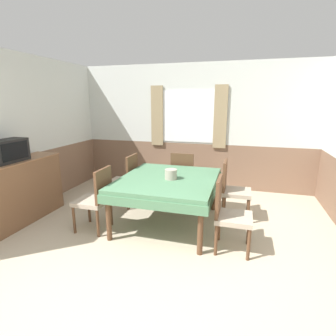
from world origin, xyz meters
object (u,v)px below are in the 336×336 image
at_px(dining_table, 168,184).
at_px(chair_left_far, 126,179).
at_px(chair_head_window, 183,175).
at_px(chair_right_far, 232,188).
at_px(chair_right_near, 228,212).
at_px(chair_left_near, 96,197).
at_px(sideboard, 17,192).
at_px(vase, 171,174).
at_px(tv, 8,151).

height_order(dining_table, chair_left_far, chair_left_far).
relative_size(chair_head_window, chair_right_far, 1.00).
height_order(chair_right_near, chair_left_near, same).
bearing_deg(sideboard, dining_table, 14.88).
xyz_separation_m(chair_head_window, chair_right_far, (0.92, -0.53, 0.00)).
bearing_deg(chair_left_far, vase, -118.78).
bearing_deg(chair_left_near, tv, 96.79).
relative_size(chair_left_far, tv, 1.71).
relative_size(dining_table, tv, 2.98).
bearing_deg(chair_left_far, dining_table, -118.08).
bearing_deg(tv, chair_head_window, 36.88).
distance_m(dining_table, tv, 2.38).
xyz_separation_m(chair_right_far, tv, (-3.16, -1.14, 0.64)).
height_order(dining_table, chair_head_window, chair_head_window).
xyz_separation_m(chair_left_far, tv, (-1.31, -1.14, 0.64)).
bearing_deg(chair_head_window, chair_left_far, -150.10).
bearing_deg(vase, chair_left_far, 151.22).
bearing_deg(chair_head_window, dining_table, -90.00).
bearing_deg(vase, chair_left_near, -155.64).
xyz_separation_m(chair_right_far, vase, (-0.86, -0.54, 0.30)).
distance_m(chair_right_near, chair_right_far, 0.99).
relative_size(sideboard, vase, 8.47).
bearing_deg(sideboard, chair_right_near, 1.80).
bearing_deg(chair_right_near, tv, -87.18).
relative_size(sideboard, tv, 2.76).
bearing_deg(tv, chair_left_far, 41.16).
xyz_separation_m(chair_right_near, vase, (-0.86, 0.45, 0.30)).
distance_m(chair_left_far, tv, 1.85).
distance_m(dining_table, vase, 0.19).
height_order(chair_head_window, sideboard, sideboard).
distance_m(chair_right_far, sideboard, 3.34).
height_order(chair_left_far, tv, tv).
bearing_deg(sideboard, chair_left_far, 39.75).
bearing_deg(chair_right_far, dining_table, -61.92).
relative_size(dining_table, chair_right_near, 1.74).
bearing_deg(chair_right_far, chair_right_near, 0.00).
xyz_separation_m(chair_left_far, chair_left_near, (0.00, -0.99, 0.00)).
bearing_deg(dining_table, chair_left_near, -151.92).
xyz_separation_m(chair_left_near, tv, (-1.31, -0.16, 0.64)).
distance_m(chair_left_near, tv, 1.46).
height_order(chair_right_near, chair_head_window, same).
distance_m(chair_left_far, chair_left_near, 0.99).
bearing_deg(tv, vase, 14.70).
bearing_deg(chair_head_window, sideboard, -144.05).
distance_m(chair_right_far, tv, 3.42).
height_order(sideboard, tv, tv).
xyz_separation_m(chair_right_near, chair_head_window, (-0.92, 1.52, 0.00)).
bearing_deg(chair_left_far, sideboard, 129.75).
bearing_deg(sideboard, tv, -90.70).
bearing_deg(chair_left_far, tv, 131.16).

